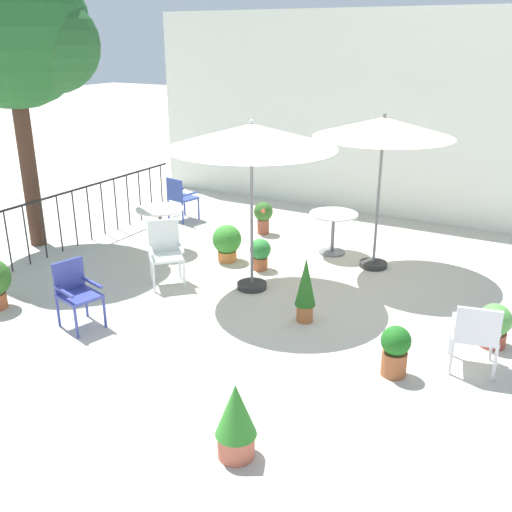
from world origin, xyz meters
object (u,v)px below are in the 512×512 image
Objects in this scene: cafe_table_1 at (333,225)px; potted_plant_6 at (227,241)px; potted_plant_1 at (494,324)px; patio_umbrella_1 at (252,138)px; potted_plant_0 at (395,349)px; patio_chair_1 at (476,332)px; patio_chair_2 at (165,249)px; potted_plant_7 at (260,252)px; potted_plant_2 at (263,215)px; cafe_table_0 at (160,221)px; shade_tree at (13,28)px; patio_chair_0 at (180,196)px; patio_umbrella_0 at (384,129)px; potted_plant_3 at (236,420)px; potted_plant_8 at (306,288)px; patio_chair_3 at (76,290)px.

potted_plant_6 is at bearing -139.23° from cafe_table_1.
potted_plant_1 is at bearing -35.10° from cafe_table_1.
patio_umbrella_1 is 4.22× the size of potted_plant_0.
potted_plant_1 is at bearing 81.12° from patio_chair_1.
potted_plant_7 is at bearing 50.48° from patio_chair_2.
cafe_table_0 is at bearing -122.83° from potted_plant_2.
cafe_table_0 is at bearing 157.68° from potted_plant_0.
shade_tree is 8.01× the size of potted_plant_2.
patio_umbrella_1 reaches higher than potted_plant_1.
patio_chair_0 is at bearing 150.27° from potted_plant_7.
potted_plant_2 is (0.14, 2.78, -0.18)m from patio_chair_2.
patio_chair_2 reaches higher than cafe_table_1.
patio_umbrella_0 is 2.14m from patio_umbrella_1.
cafe_table_0 is 1.10× the size of potted_plant_3.
patio_umbrella_1 is at bearing 166.29° from patio_chair_1.
potted_plant_8 is (-0.58, 2.70, 0.09)m from potted_plant_3.
patio_chair_2 is at bearing -159.24° from patio_umbrella_1.
patio_umbrella_0 reaches higher than potted_plant_1.
patio_umbrella_0 is 4.52× the size of potted_plant_1.
potted_plant_8 is (2.20, -2.91, 0.11)m from potted_plant_2.
shade_tree is 8.18m from patio_chair_1.
potted_plant_7 is at bearing 136.78° from potted_plant_8.
patio_chair_1 reaches higher than potted_plant_3.
potted_plant_7 is at bearing -29.73° from patio_chair_0.
patio_chair_3 reaches higher than potted_plant_0.
potted_plant_3 is 4.84m from potted_plant_6.
shade_tree is at bearing -155.94° from cafe_table_1.
patio_umbrella_0 reaches higher than potted_plant_3.
patio_chair_0 is 1.06× the size of patio_chair_1.
patio_umbrella_1 is 2.81× the size of patio_chair_0.
cafe_table_1 is 1.34× the size of potted_plant_2.
cafe_table_1 reaches higher than potted_plant_7.
patio_umbrella_0 is 3.71m from patio_chair_2.
patio_chair_1 is 5.34m from potted_plant_2.
shade_tree is 4.49m from patio_umbrella_1.
potted_plant_7 is (-2.78, 2.00, -0.03)m from potted_plant_0.
potted_plant_0 is at bearing -124.71° from potted_plant_1.
potted_plant_8 is (1.13, -0.59, -1.75)m from patio_umbrella_1.
potted_plant_1 is 0.89× the size of potted_plant_2.
patio_umbrella_0 reaches higher than patio_chair_2.
potted_plant_3 is (-1.66, -3.21, 0.10)m from potted_plant_1.
shade_tree is 5.90× the size of patio_chair_1.
potted_plant_2 is (3.19, 2.46, -3.26)m from shade_tree.
potted_plant_2 reaches higher than potted_plant_7.
patio_chair_2 is (1.71, -2.70, 0.03)m from patio_chair_0.
patio_chair_3 is (1.56, -4.36, -0.02)m from patio_chair_0.
potted_plant_1 is (2.08, -1.78, -1.92)m from patio_umbrella_0.
shade_tree is at bearing -142.32° from potted_plant_2.
potted_plant_1 is at bearing -1.27° from patio_umbrella_1.
patio_chair_0 is 6.89m from patio_chair_1.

